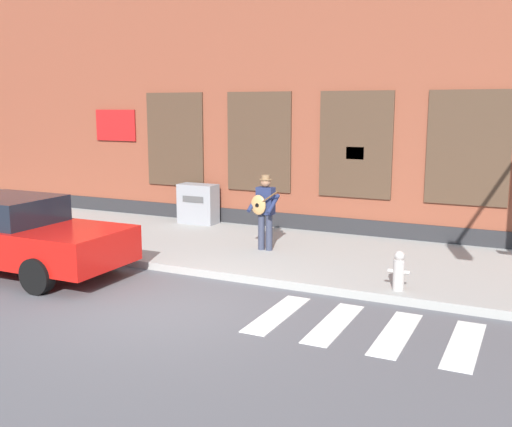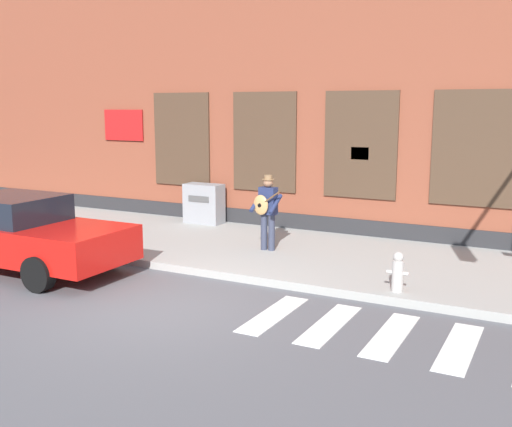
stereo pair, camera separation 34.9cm
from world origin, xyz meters
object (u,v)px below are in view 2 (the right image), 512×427
object	(u,v)px
busker	(267,208)
red_car	(21,233)
utility_box	(204,203)
fire_hydrant	(398,272)

from	to	relation	value
busker	red_car	bearing A→B (deg)	-139.94
red_car	utility_box	world-z (taller)	red_car
busker	fire_hydrant	bearing A→B (deg)	-26.23
red_car	busker	distance (m)	5.12
red_car	fire_hydrant	size ratio (longest dim) A/B	6.59
utility_box	busker	bearing A→B (deg)	-34.61
red_car	utility_box	bearing A→B (deg)	79.30
red_car	fire_hydrant	world-z (taller)	red_car
busker	fire_hydrant	xyz separation A→B (m)	(3.33, -1.64, -0.60)
fire_hydrant	utility_box	bearing A→B (deg)	149.69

